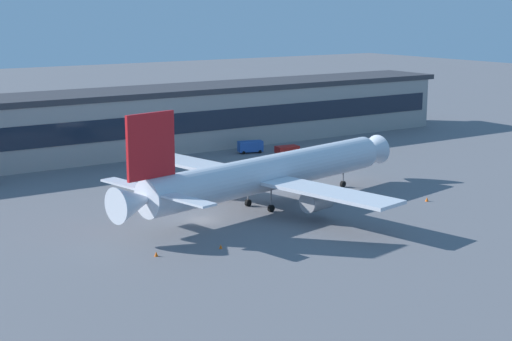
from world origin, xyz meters
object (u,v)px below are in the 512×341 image
airliner (266,174)px  traffic_cone_1 (221,246)px  pushback_tractor (288,149)px  traffic_cone_2 (427,199)px  crew_van (251,146)px  traffic_cone_3 (156,254)px  traffic_cone_0 (364,203)px

airliner → traffic_cone_1: (-16.76, -14.13, -5.09)m
pushback_tractor → traffic_cone_2: bearing=-96.6°
crew_van → traffic_cone_2: size_ratio=8.02×
pushback_tractor → traffic_cone_1: size_ratio=9.15×
traffic_cone_2 → traffic_cone_3: traffic_cone_2 is taller
traffic_cone_0 → pushback_tractor: bearing=69.8°
airliner → traffic_cone_2: (23.56, -11.18, -5.02)m
crew_van → traffic_cone_0: (-9.53, -46.90, -1.15)m
airliner → pushback_tractor: size_ratio=11.30×
airliner → pushback_tractor: airliner is taller
crew_van → traffic_cone_3: (-48.23, -51.97, -1.15)m
traffic_cone_0 → traffic_cone_3: (-38.69, -5.07, 0.00)m
crew_van → traffic_cone_1: 66.88m
traffic_cone_3 → traffic_cone_2: bearing=1.4°
airliner → crew_van: size_ratio=10.18×
pushback_tractor → traffic_cone_0: 44.16m
airliner → crew_van: airliner is taller
traffic_cone_0 → traffic_cone_2: size_ratio=0.88×
crew_van → traffic_cone_3: crew_van is taller
traffic_cone_1 → traffic_cone_2: traffic_cone_2 is taller
airliner → traffic_cone_0: airliner is taller
airliner → traffic_cone_1: bearing=-139.9°
crew_van → traffic_cone_3: size_ratio=9.01×
traffic_cone_0 → traffic_cone_2: bearing=-21.1°
traffic_cone_1 → traffic_cone_0: bearing=12.6°
traffic_cone_2 → crew_van: bearing=90.5°
traffic_cone_0 → traffic_cone_3: bearing=-172.5°
traffic_cone_0 → traffic_cone_3: 39.02m
traffic_cone_0 → traffic_cone_1: (-30.32, -6.79, -0.03)m
traffic_cone_1 → traffic_cone_3: traffic_cone_3 is taller
airliner → traffic_cone_2: 26.56m
pushback_tractor → traffic_cone_3: (-53.93, -46.51, -0.74)m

